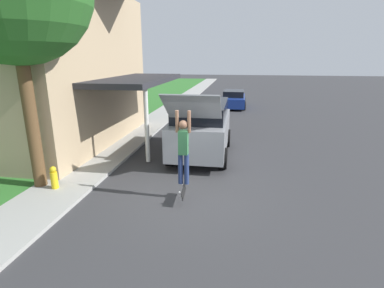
{
  "coord_description": "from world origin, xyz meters",
  "views": [
    {
      "loc": [
        1.52,
        -7.75,
        3.81
      ],
      "look_at": [
        0.06,
        1.34,
        1.13
      ],
      "focal_mm": 28.0,
      "sensor_mm": 36.0,
      "label": 1
    }
  ],
  "objects_px": {
    "skateboarder": "(183,147)",
    "fire_hydrant": "(54,178)",
    "car_down_street": "(233,99)",
    "skateboard": "(183,191)",
    "suv_parked": "(202,127)"
  },
  "relations": [
    {
      "from": "car_down_street",
      "to": "suv_parked",
      "type": "bearing_deg",
      "value": -94.36
    },
    {
      "from": "car_down_street",
      "to": "skateboard",
      "type": "bearing_deg",
      "value": -93.13
    },
    {
      "from": "skateboard",
      "to": "skateboarder",
      "type": "bearing_deg",
      "value": 98.13
    },
    {
      "from": "suv_parked",
      "to": "car_down_street",
      "type": "distance_m",
      "value": 12.3
    },
    {
      "from": "suv_parked",
      "to": "skateboarder",
      "type": "bearing_deg",
      "value": -89.79
    },
    {
      "from": "car_down_street",
      "to": "skateboarder",
      "type": "bearing_deg",
      "value": -93.26
    },
    {
      "from": "suv_parked",
      "to": "skateboarder",
      "type": "relative_size",
      "value": 2.55
    },
    {
      "from": "skateboarder",
      "to": "fire_hydrant",
      "type": "relative_size",
      "value": 3.0
    },
    {
      "from": "skateboarder",
      "to": "skateboard",
      "type": "height_order",
      "value": "skateboarder"
    },
    {
      "from": "skateboarder",
      "to": "fire_hydrant",
      "type": "xyz_separation_m",
      "value": [
        -3.82,
        -0.14,
        -1.08
      ]
    },
    {
      "from": "skateboarder",
      "to": "fire_hydrant",
      "type": "bearing_deg",
      "value": -177.94
    },
    {
      "from": "skateboard",
      "to": "fire_hydrant",
      "type": "bearing_deg",
      "value": 179.42
    },
    {
      "from": "suv_parked",
      "to": "skateboard",
      "type": "height_order",
      "value": "suv_parked"
    },
    {
      "from": "car_down_street",
      "to": "skateboarder",
      "type": "relative_size",
      "value": 2.08
    },
    {
      "from": "car_down_street",
      "to": "skateboard",
      "type": "relative_size",
      "value": 5.05
    }
  ]
}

